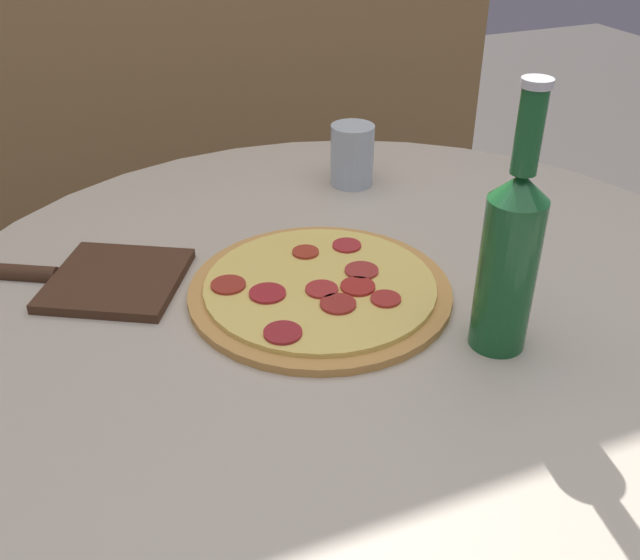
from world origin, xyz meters
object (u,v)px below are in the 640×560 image
Objects in this scene: pizza at (320,289)px; pizza_paddle at (100,279)px; beer_bottle at (510,255)px; drinking_glass at (352,155)px.

pizza is 1.13× the size of pizza_paddle.
beer_bottle is at bearing 172.17° from pizza_paddle.
pizza is at bearing -178.49° from pizza_paddle.
drinking_glass reaches higher than pizza_paddle.
drinking_glass is (0.41, 0.15, 0.04)m from pizza_paddle.
beer_bottle is 3.01× the size of drinking_glass.
pizza_paddle is 0.44m from drinking_glass.
beer_bottle reaches higher than pizza_paddle.
drinking_glass is (0.03, 0.44, -0.06)m from beer_bottle.
pizza_paddle is 2.91× the size of drinking_glass.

